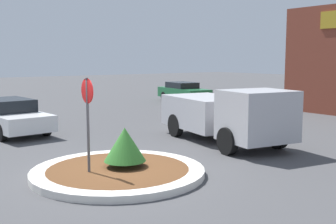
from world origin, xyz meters
name	(u,v)px	position (x,y,z in m)	size (l,w,h in m)	color
ground_plane	(118,175)	(0.00, 0.00, 0.00)	(120.00, 120.00, 0.00)	#474749
traffic_island	(118,172)	(0.00, 0.00, 0.09)	(4.52, 4.52, 0.18)	silver
stop_sign	(88,111)	(-0.15, -0.76, 1.74)	(0.62, 0.07, 2.56)	#4C4C51
island_shrub	(125,144)	(-0.04, 0.24, 0.79)	(1.11, 1.11, 1.05)	brown
utility_truck	(225,114)	(-1.44, 5.24, 1.05)	(5.97, 3.10, 2.02)	#B2B2B7
parked_sedan_green	(183,92)	(-13.53, 12.93, 0.72)	(4.76, 2.32, 1.38)	#1E6638
parked_sedan_white	(9,116)	(-8.08, -0.45, 0.71)	(4.90, 2.24, 1.39)	silver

